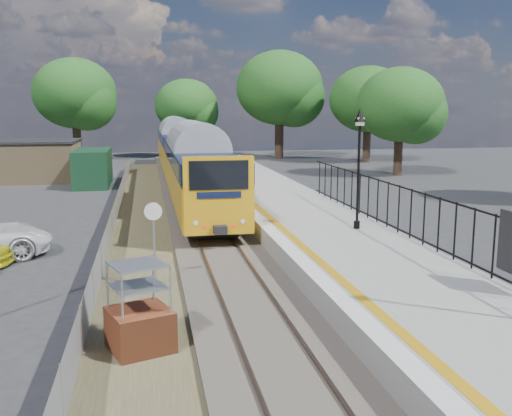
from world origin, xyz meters
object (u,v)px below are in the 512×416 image
object	(u,v)px
victorian_lamp_north	(359,141)
train	(184,153)
brick_plinth	(139,309)
speed_sign	(154,231)

from	to	relation	value
victorian_lamp_north	train	world-z (taller)	victorian_lamp_north
victorian_lamp_north	train	xyz separation A→B (m)	(-5.30, 21.05, -1.96)
train	brick_plinth	bearing A→B (deg)	-95.73
victorian_lamp_north	brick_plinth	xyz separation A→B (m)	(-8.21, -7.99, -3.29)
train	brick_plinth	distance (m)	29.21
train	brick_plinth	size ratio (longest dim) A/B	19.40
speed_sign	brick_plinth	bearing A→B (deg)	-98.28
brick_plinth	speed_sign	size ratio (longest dim) A/B	0.78
victorian_lamp_north	speed_sign	distance (m)	8.82
victorian_lamp_north	brick_plinth	distance (m)	11.92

